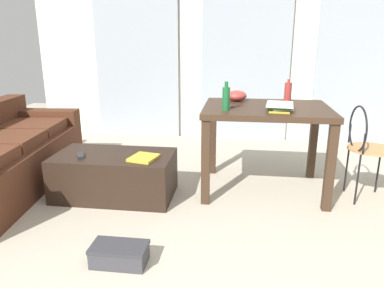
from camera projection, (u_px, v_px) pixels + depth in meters
name	position (u px, v px, depth m)	size (l,w,h in m)	color
ground_plane	(242.00, 207.00, 3.07)	(9.00, 9.00, 0.00)	#B2A893
wall_back	(246.00, 43.00, 4.86)	(5.84, 0.10, 2.60)	silver
curtains	(246.00, 60.00, 4.85)	(4.16, 0.03, 2.15)	#99A3AD
coffee_table	(115.00, 175.00, 3.24)	(1.03, 0.57, 0.39)	black
craft_table	(266.00, 120.00, 3.25)	(1.10, 0.85, 0.79)	#382619
wire_chair	(365.00, 142.00, 3.10)	(0.40, 0.40, 0.83)	#B7844C
bottle_near	(226.00, 98.00, 3.02)	(0.06, 0.06, 0.24)	#195B2D
bottle_far	(288.00, 92.00, 3.44)	(0.07, 0.07, 0.21)	#99332D
bowl	(237.00, 96.00, 3.49)	(0.19, 0.19, 0.10)	#9E3833
book_stack	(279.00, 107.00, 3.02)	(0.24, 0.31, 0.06)	gold
tv_remote_on_table	(271.00, 102.00, 3.38)	(0.04, 0.14, 0.02)	#232326
scissors	(230.00, 106.00, 3.20)	(0.09, 0.09, 0.00)	#9EA0A5
tv_remote_primary	(80.00, 155.00, 3.13)	(0.05, 0.16, 0.02)	#232326
magazine	(144.00, 158.00, 3.06)	(0.21, 0.23, 0.02)	gold
shoebox	(120.00, 254.00, 2.29)	(0.35, 0.20, 0.13)	#38383D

